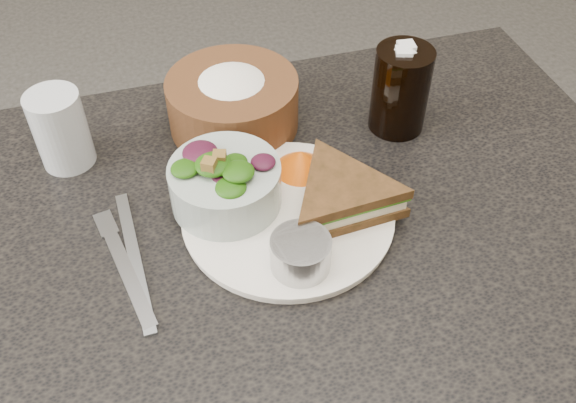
# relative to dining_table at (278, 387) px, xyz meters

# --- Properties ---
(dining_table) EXTENTS (1.00, 0.70, 0.75)m
(dining_table) POSITION_rel_dining_table_xyz_m (0.00, 0.00, 0.00)
(dining_table) COLOR black
(dining_table) RESTS_ON floor
(dinner_plate) EXTENTS (0.26, 0.26, 0.01)m
(dinner_plate) POSITION_rel_dining_table_xyz_m (0.02, 0.02, 0.38)
(dinner_plate) COLOR white
(dinner_plate) RESTS_ON dining_table
(sandwich) EXTENTS (0.18, 0.18, 0.05)m
(sandwich) POSITION_rel_dining_table_xyz_m (0.09, 0.01, 0.41)
(sandwich) COLOR brown
(sandwich) RESTS_ON dinner_plate
(salad_bowl) EXTENTS (0.18, 0.18, 0.08)m
(salad_bowl) POSITION_rel_dining_table_xyz_m (-0.04, 0.06, 0.43)
(salad_bowl) COLOR #A0AFA9
(salad_bowl) RESTS_ON dinner_plate
(dressing_ramekin) EXTENTS (0.09, 0.09, 0.04)m
(dressing_ramekin) POSITION_rel_dining_table_xyz_m (0.01, -0.06, 0.41)
(dressing_ramekin) COLOR #A1A1A2
(dressing_ramekin) RESTS_ON dinner_plate
(orange_wedge) EXTENTS (0.09, 0.09, 0.03)m
(orange_wedge) POSITION_rel_dining_table_xyz_m (0.06, 0.09, 0.40)
(orange_wedge) COLOR #FF630B
(orange_wedge) RESTS_ON dinner_plate
(fork) EXTENTS (0.05, 0.17, 0.00)m
(fork) POSITION_rel_dining_table_xyz_m (-0.18, -0.01, 0.38)
(fork) COLOR gray
(fork) RESTS_ON dining_table
(knife) EXTENTS (0.02, 0.22, 0.00)m
(knife) POSITION_rel_dining_table_xyz_m (-0.17, 0.01, 0.38)
(knife) COLOR #A5ACB5
(knife) RESTS_ON dining_table
(bread_basket) EXTENTS (0.21, 0.21, 0.10)m
(bread_basket) POSITION_rel_dining_table_xyz_m (0.00, 0.22, 0.43)
(bread_basket) COLOR brown
(bread_basket) RESTS_ON dining_table
(cola_glass) EXTENTS (0.10, 0.10, 0.13)m
(cola_glass) POSITION_rel_dining_table_xyz_m (0.22, 0.15, 0.44)
(cola_glass) COLOR black
(cola_glass) RESTS_ON dining_table
(water_glass) EXTENTS (0.07, 0.07, 0.11)m
(water_glass) POSITION_rel_dining_table_xyz_m (-0.23, 0.21, 0.43)
(water_glass) COLOR silver
(water_glass) RESTS_ON dining_table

